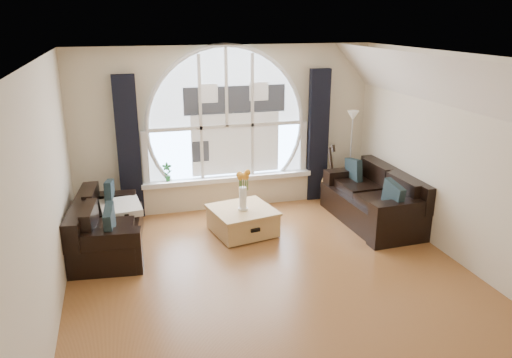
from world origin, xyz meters
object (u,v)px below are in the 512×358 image
coffee_chest (242,220)px  guitar (329,173)px  vase_flowers (243,185)px  sofa_left (107,223)px  potted_plant (167,172)px  sofa_right (373,198)px  floor_lamp (350,156)px

coffee_chest → guitar: 2.02m
coffee_chest → vase_flowers: (0.00, -0.03, 0.57)m
sofa_left → guitar: guitar is taller
vase_flowers → potted_plant: (-0.98, 1.17, -0.08)m
sofa_right → guitar: guitar is taller
sofa_left → guitar: (3.73, 0.93, 0.13)m
sofa_left → sofa_right: 4.04m
vase_flowers → potted_plant: size_ratio=2.25×
floor_lamp → guitar: 0.47m
sofa_right → floor_lamp: 1.12m
floor_lamp → potted_plant: size_ratio=5.15×
sofa_left → potted_plant: 1.54m
sofa_left → coffee_chest: bearing=7.3°
sofa_left → floor_lamp: bearing=19.1°
coffee_chest → guitar: size_ratio=0.83×
coffee_chest → guitar: (1.79, 0.89, 0.31)m
guitar → coffee_chest: bearing=-173.4°
vase_flowers → guitar: (1.79, 0.93, -0.25)m
vase_flowers → potted_plant: 1.53m
floor_lamp → sofa_left: bearing=-167.2°
coffee_chest → guitar: guitar is taller
vase_flowers → floor_lamp: floor_lamp is taller
sofa_left → sofa_right: (4.04, -0.11, 0.00)m
floor_lamp → guitar: floor_lamp is taller
coffee_chest → floor_lamp: bearing=11.3°
sofa_right → potted_plant: potted_plant is taller
coffee_chest → potted_plant: size_ratio=2.83×
sofa_right → guitar: 1.09m
coffee_chest → vase_flowers: size_ratio=1.26×
vase_flowers → floor_lamp: bearing=23.3°
sofa_right → vase_flowers: vase_flowers is taller
coffee_chest → sofa_right: bearing=-15.0°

